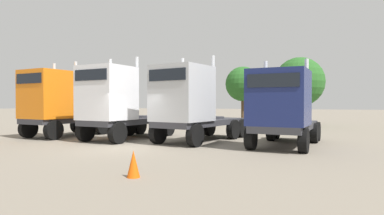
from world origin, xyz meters
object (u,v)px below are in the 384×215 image
(semi_truck_navy, at_px, (282,108))
(traffic_cone_mid, at_px, (133,164))
(semi_truck_silver, at_px, (189,103))
(semi_truck_orange, at_px, (56,103))
(semi_truck_white, at_px, (115,103))

(semi_truck_navy, bearing_deg, traffic_cone_mid, -17.34)
(semi_truck_silver, distance_m, traffic_cone_mid, 8.17)
(semi_truck_silver, xyz_separation_m, traffic_cone_mid, (1.57, -7.84, -1.65))
(semi_truck_orange, relative_size, semi_truck_silver, 0.94)
(semi_truck_orange, xyz_separation_m, semi_truck_white, (4.28, -0.19, 0.04))
(semi_truck_silver, height_order, traffic_cone_mid, semi_truck_silver)
(semi_truck_orange, bearing_deg, semi_truck_white, 94.40)
(semi_truck_white, bearing_deg, traffic_cone_mid, 44.41)
(semi_truck_white, xyz_separation_m, semi_truck_navy, (8.75, 0.36, -0.22))
(semi_truck_silver, bearing_deg, traffic_cone_mid, 22.39)
(semi_truck_orange, distance_m, semi_truck_navy, 13.03)
(traffic_cone_mid, bearing_deg, semi_truck_silver, 101.34)
(semi_truck_orange, distance_m, semi_truck_white, 4.28)
(semi_truck_white, relative_size, semi_truck_navy, 0.98)
(semi_truck_silver, bearing_deg, semi_truck_orange, -76.45)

